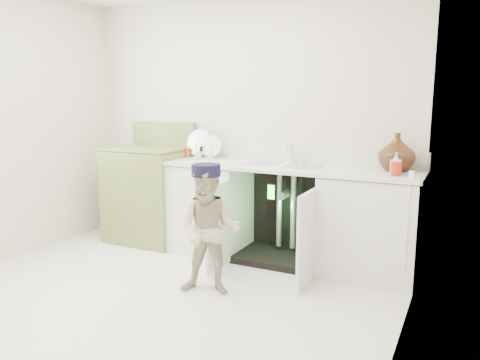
% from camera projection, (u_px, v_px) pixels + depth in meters
% --- Properties ---
extents(ground, '(3.50, 3.50, 0.00)m').
position_uv_depth(ground, '(157.00, 297.00, 3.59)').
color(ground, silver).
rests_on(ground, ground).
extents(room_shell, '(6.00, 5.50, 1.26)m').
position_uv_depth(room_shell, '(152.00, 134.00, 3.37)').
color(room_shell, beige).
rests_on(room_shell, ground).
extents(counter_run, '(2.44, 1.02, 1.22)m').
position_uv_depth(counter_run, '(286.00, 211.00, 4.32)').
color(counter_run, white).
rests_on(counter_run, ground).
extents(avocado_stove, '(0.80, 0.65, 1.24)m').
position_uv_depth(avocado_stove, '(150.00, 193.00, 4.95)').
color(avocado_stove, olive).
rests_on(avocado_stove, ground).
extents(repair_worker, '(0.58, 0.86, 1.02)m').
position_uv_depth(repair_worker, '(210.00, 230.00, 3.58)').
color(repair_worker, beige).
rests_on(repair_worker, ground).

